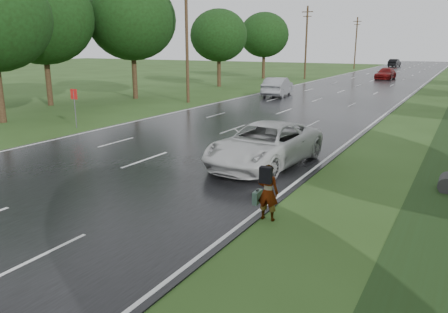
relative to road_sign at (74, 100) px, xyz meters
The scene contains 17 objects.
road 34.12m from the road_sign, 75.56° to the left, with size 14.00×180.00×0.04m, color black.
edge_stripe_east 36.39m from the road_sign, 65.20° to the left, with size 0.12×180.00×0.01m, color silver.
edge_stripe_west 33.08m from the road_sign, 86.96° to the left, with size 0.12×180.00×0.01m, color silver.
center_line 34.11m from the road_sign, 75.56° to the left, with size 0.12×180.00×0.01m, color silver.
road_sign is the anchor object (origin of this frame).
utility_pole_mid 13.50m from the road_sign, 93.08° to the left, with size 1.60×0.26×10.00m.
utility_pole_far 43.15m from the road_sign, 90.93° to the left, with size 1.60×0.26×10.00m.
utility_pole_distant 73.09m from the road_sign, 90.55° to the left, with size 1.60×0.26×10.00m.
tree_west_c 15.46m from the road_sign, 116.57° to the left, with size 7.80×7.80×10.43m.
tree_west_d 27.91m from the road_sign, 101.92° to the left, with size 6.60×6.60×8.80m.
tree_west_e 12.38m from the road_sign, 147.72° to the left, with size 8.00×8.00×10.44m.
tree_west_f 41.72m from the road_sign, 98.74° to the left, with size 7.00×7.00×9.29m.
pedestrian 17.36m from the road_sign, 25.30° to the right, with size 0.76×0.64×1.63m.
white_pickup 13.49m from the road_sign, ahead, with size 2.83×6.14×1.71m, color silver.
silver_sedan 21.38m from the road_sign, 78.50° to the left, with size 1.87×5.35×1.76m, color gray.
far_car_red 48.62m from the road_sign, 78.60° to the left, with size 2.17×5.33×1.55m, color maroon.
far_car_dark 86.25m from the road_sign, 86.68° to the left, with size 1.75×5.03×1.66m, color black.
Camera 1 is at (11.79, -6.11, 4.84)m, focal length 35.00 mm.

